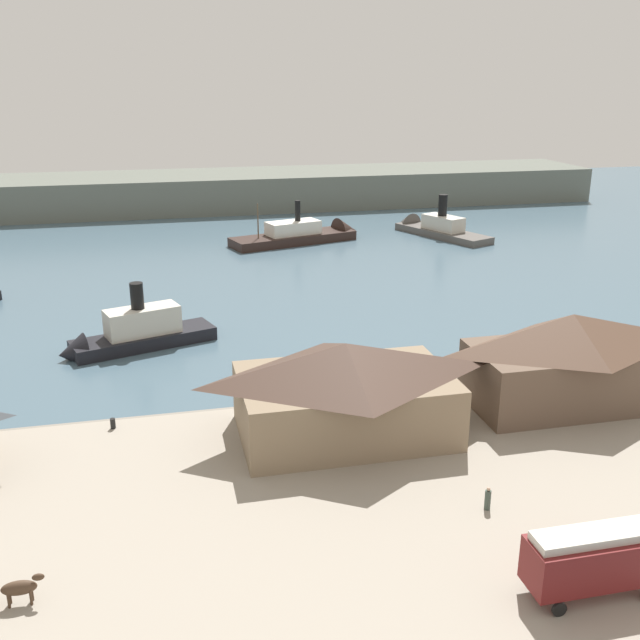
{
  "coord_description": "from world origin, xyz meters",
  "views": [
    {
      "loc": [
        -16.44,
        -64.74,
        30.11
      ],
      "look_at": [
        2.27,
        16.62,
        2.0
      ],
      "focal_mm": 41.0,
      "sensor_mm": 36.0,
      "label": 1
    }
  ],
  "objects_px": {
    "ferry_shed_central_terminal": "(569,359)",
    "pedestrian_near_west_shed": "(488,499)",
    "mooring_post_center_west": "(113,423)",
    "street_tram": "(595,557)",
    "ferry_moored_east": "(432,227)",
    "ferry_mid_harbor": "(309,234)",
    "ferry_outer_harbor": "(130,335)",
    "ferry_shed_west_terminal": "(345,389)"
  },
  "relations": [
    {
      "from": "ferry_shed_central_terminal",
      "to": "pedestrian_near_west_shed",
      "type": "relative_size",
      "value": 10.28
    },
    {
      "from": "mooring_post_center_west",
      "to": "street_tram",
      "type": "bearing_deg",
      "value": -44.93
    },
    {
      "from": "pedestrian_near_west_shed",
      "to": "ferry_moored_east",
      "type": "distance_m",
      "value": 99.35
    },
    {
      "from": "pedestrian_near_west_shed",
      "to": "mooring_post_center_west",
      "type": "relative_size",
      "value": 1.94
    },
    {
      "from": "pedestrian_near_west_shed",
      "to": "ferry_mid_harbor",
      "type": "bearing_deg",
      "value": 85.54
    },
    {
      "from": "ferry_mid_harbor",
      "to": "street_tram",
      "type": "bearing_deg",
      "value": -92.87
    },
    {
      "from": "ferry_shed_central_terminal",
      "to": "pedestrian_near_west_shed",
      "type": "bearing_deg",
      "value": -135.01
    },
    {
      "from": "mooring_post_center_west",
      "to": "ferry_outer_harbor",
      "type": "relative_size",
      "value": 0.05
    },
    {
      "from": "street_tram",
      "to": "ferry_moored_east",
      "type": "relative_size",
      "value": 0.34
    },
    {
      "from": "pedestrian_near_west_shed",
      "to": "ferry_moored_east",
      "type": "bearing_deg",
      "value": 71.0
    },
    {
      "from": "street_tram",
      "to": "mooring_post_center_west",
      "type": "bearing_deg",
      "value": 135.07
    },
    {
      "from": "mooring_post_center_west",
      "to": "ferry_shed_central_terminal",
      "type": "bearing_deg",
      "value": -5.9
    },
    {
      "from": "mooring_post_center_west",
      "to": "ferry_outer_harbor",
      "type": "bearing_deg",
      "value": 87.32
    },
    {
      "from": "ferry_moored_east",
      "to": "ferry_outer_harbor",
      "type": "distance_m",
      "value": 77.77
    },
    {
      "from": "ferry_mid_harbor",
      "to": "ferry_outer_harbor",
      "type": "relative_size",
      "value": 1.46
    },
    {
      "from": "ferry_shed_central_terminal",
      "to": "mooring_post_center_west",
      "type": "bearing_deg",
      "value": 174.1
    },
    {
      "from": "street_tram",
      "to": "ferry_mid_harbor",
      "type": "distance_m",
      "value": 102.61
    },
    {
      "from": "street_tram",
      "to": "ferry_moored_east",
      "type": "distance_m",
      "value": 107.69
    },
    {
      "from": "pedestrian_near_west_shed",
      "to": "ferry_moored_east",
      "type": "height_order",
      "value": "ferry_moored_east"
    },
    {
      "from": "ferry_outer_harbor",
      "to": "mooring_post_center_west",
      "type": "bearing_deg",
      "value": -92.68
    },
    {
      "from": "ferry_shed_west_terminal",
      "to": "ferry_moored_east",
      "type": "distance_m",
      "value": 89.78
    },
    {
      "from": "pedestrian_near_west_shed",
      "to": "ferry_outer_harbor",
      "type": "relative_size",
      "value": 0.1
    },
    {
      "from": "ferry_shed_central_terminal",
      "to": "ferry_shed_west_terminal",
      "type": "bearing_deg",
      "value": -176.64
    },
    {
      "from": "street_tram",
      "to": "ferry_moored_east",
      "type": "height_order",
      "value": "ferry_moored_east"
    },
    {
      "from": "ferry_shed_central_terminal",
      "to": "ferry_mid_harbor",
      "type": "distance_m",
      "value": 79.01
    },
    {
      "from": "mooring_post_center_west",
      "to": "ferry_outer_harbor",
      "type": "height_order",
      "value": "ferry_outer_harbor"
    },
    {
      "from": "pedestrian_near_west_shed",
      "to": "ferry_moored_east",
      "type": "xyz_separation_m",
      "value": [
        32.35,
        93.94,
        -0.66
      ]
    },
    {
      "from": "ferry_shed_central_terminal",
      "to": "ferry_outer_harbor",
      "type": "bearing_deg",
      "value": 145.74
    },
    {
      "from": "ferry_shed_central_terminal",
      "to": "ferry_outer_harbor",
      "type": "height_order",
      "value": "ferry_shed_central_terminal"
    },
    {
      "from": "mooring_post_center_west",
      "to": "pedestrian_near_west_shed",
      "type": "bearing_deg",
      "value": -35.67
    },
    {
      "from": "ferry_moored_east",
      "to": "street_tram",
      "type": "bearing_deg",
      "value": -106.31
    },
    {
      "from": "mooring_post_center_west",
      "to": "ferry_moored_east",
      "type": "relative_size",
      "value": 0.04
    },
    {
      "from": "ferry_shed_central_terminal",
      "to": "street_tram",
      "type": "xyz_separation_m",
      "value": [
        -12.38,
        -23.89,
        -1.94
      ]
    },
    {
      "from": "pedestrian_near_west_shed",
      "to": "ferry_mid_harbor",
      "type": "relative_size",
      "value": 0.07
    },
    {
      "from": "ferry_shed_central_terminal",
      "to": "ferry_mid_harbor",
      "type": "height_order",
      "value": "ferry_shed_central_terminal"
    },
    {
      "from": "street_tram",
      "to": "ferry_shed_west_terminal",
      "type": "bearing_deg",
      "value": 111.5
    },
    {
      "from": "ferry_outer_harbor",
      "to": "ferry_shed_central_terminal",
      "type": "bearing_deg",
      "value": -34.26
    },
    {
      "from": "street_tram",
      "to": "mooring_post_center_west",
      "type": "relative_size",
      "value": 9.0
    },
    {
      "from": "mooring_post_center_west",
      "to": "ferry_mid_harbor",
      "type": "relative_size",
      "value": 0.03
    },
    {
      "from": "ferry_shed_central_terminal",
      "to": "ferry_moored_east",
      "type": "distance_m",
      "value": 81.54
    },
    {
      "from": "ferry_shed_west_terminal",
      "to": "mooring_post_center_west",
      "type": "height_order",
      "value": "ferry_shed_west_terminal"
    },
    {
      "from": "street_tram",
      "to": "ferry_mid_harbor",
      "type": "relative_size",
      "value": 0.3
    }
  ]
}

